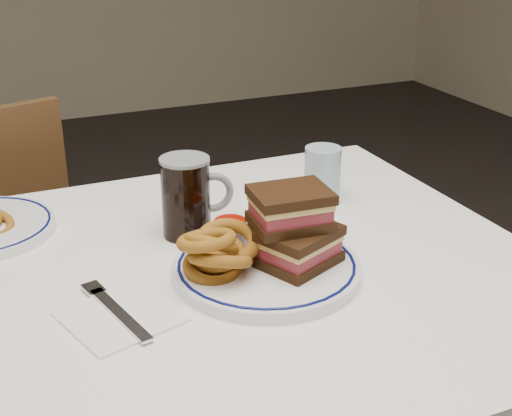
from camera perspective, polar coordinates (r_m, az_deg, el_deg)
name	(u,v)px	position (r m, az deg, el deg)	size (l,w,h in m)	color
dining_table	(139,347)	(1.11, -9.36, -10.93)	(1.27, 0.87, 0.75)	white
main_plate	(266,268)	(1.07, 0.84, -4.81)	(0.28, 0.28, 0.02)	white
reuben_sandwich	(295,227)	(1.04, 3.14, -1.55)	(0.14, 0.13, 0.12)	black
onion_rings_main	(217,251)	(1.03, -3.15, -3.42)	(0.13, 0.13, 0.10)	brown
ketchup_ramekin	(230,230)	(1.12, -2.07, -1.77)	(0.06, 0.06, 0.04)	white
beer_mug	(188,196)	(1.17, -5.50, 0.95)	(0.12, 0.08, 0.14)	black
water_glass	(322,175)	(1.31, 5.33, 2.62)	(0.07, 0.07, 0.11)	#9FBCCD
napkin_fork	(119,315)	(0.99, -10.90, -8.41)	(0.17, 0.19, 0.01)	white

